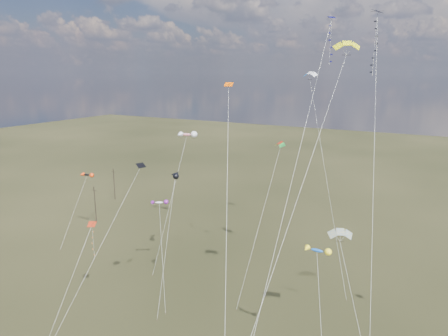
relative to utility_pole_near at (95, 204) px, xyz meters
The scene contains 16 objects.
utility_pole_near is the anchor object (origin of this frame).
utility_pole_far 16.12m from the utility_pole_near, 119.74° to the left, with size 1.40×0.20×8.00m.
diamond_black_high 63.76m from the utility_pole_near, 11.01° to the right, with size 5.99×20.87×38.13m.
diamond_navy_tall 60.05m from the utility_pole_near, 15.11° to the right, with size 1.05×25.41×37.48m.
diamond_black_mid 42.77m from the utility_pole_near, 39.44° to the right, with size 5.00×14.40×21.20m.
diamond_red_low 36.16m from the utility_pole_near, 43.78° to the right, with size 1.43×10.33×13.10m.
diamond_orange_center 58.85m from the utility_pole_near, 31.83° to the right, with size 9.62×18.34×30.61m.
parafoil_yellow 64.65m from the utility_pole_near, 18.39° to the right, with size 5.59×22.79×34.80m.
parafoil_blue_white 51.55m from the utility_pole_near, 12.05° to the left, with size 12.64×15.33×32.04m.
parafoil_striped 57.89m from the utility_pole_near, 16.20° to the right, with size 7.75×8.96×15.23m.
parafoil_tricolor 44.78m from the utility_pole_near, ahead, with size 2.31×15.31×21.51m.
novelty_black_orange 11.26m from the utility_pole_near, 50.98° to the right, with size 2.83×8.07×12.96m.
novelty_orange_black 31.31m from the utility_pole_near, 17.83° to the right, with size 6.96×14.09×16.52m.
novelty_white_purple 30.83m from the utility_pole_near, 24.48° to the right, with size 7.65×8.65×12.83m.
novelty_redwhite_stripe 26.78m from the utility_pole_near, 11.17° to the left, with size 6.05×17.76×20.80m.
novelty_blue_yellow 58.93m from the utility_pole_near, 22.06° to the right, with size 5.05×7.60×15.00m.
Camera 1 is at (25.08, -27.66, 31.53)m, focal length 32.00 mm.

